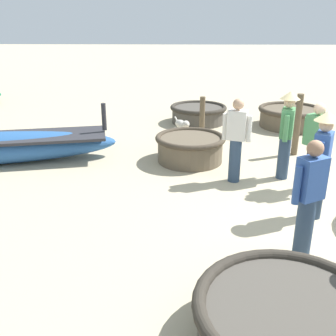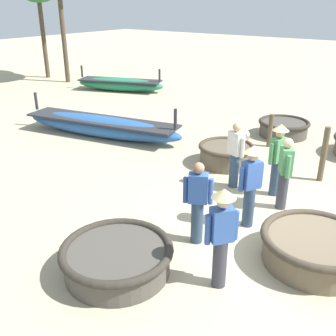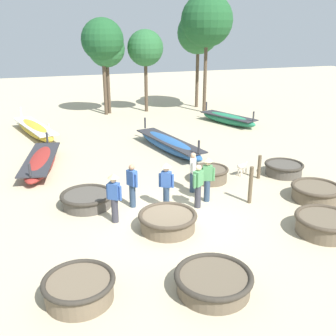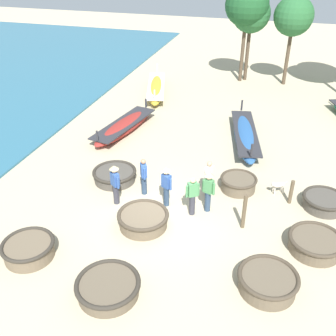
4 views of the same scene
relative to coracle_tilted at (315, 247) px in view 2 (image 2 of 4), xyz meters
name	(u,v)px [view 2 (image 2 of 4)]	position (x,y,z in m)	size (l,w,h in m)	color
ground_plane	(277,236)	(0.39, 0.80, -0.30)	(80.00, 80.00, 0.00)	#BCAD8C
coracle_tilted	(315,247)	(0.00, 0.00, 0.00)	(1.84, 1.84, 0.55)	brown
coracle_far_left	(117,258)	(-2.15, 2.49, -0.03)	(1.84, 1.84, 0.50)	#4C473F
coracle_weathered	(284,127)	(6.19, 2.95, -0.02)	(1.63, 1.63, 0.51)	#4C473F
coracle_front_left	(226,154)	(2.92, 3.28, 0.01)	(1.49, 1.49, 0.57)	brown
long_boat_green_hull	(101,126)	(2.65, 7.70, 0.04)	(2.17, 5.77, 1.19)	#285693
long_boat_white_hull	(120,84)	(8.09, 11.91, 0.03)	(2.53, 4.41, 1.13)	#237551
fisherman_by_coracle	(278,155)	(2.00, 1.54, 0.66)	(0.51, 0.36, 1.67)	#2D425B
fisherman_with_hat	(198,201)	(-0.64, 1.93, 0.53)	(0.36, 0.48, 1.57)	#2D425B
fisherman_standing_left	(285,172)	(1.49, 1.17, 0.53)	(0.46, 0.37, 1.57)	#383842
fisherman_standing_right	(251,181)	(0.43, 1.43, 0.66)	(0.48, 0.36, 1.67)	#2D425B
fisherman_crouching	(221,232)	(-1.45, 1.01, 0.66)	(0.44, 0.38, 1.67)	#383842
fisherman_hauling	(235,154)	(1.83, 2.48, 0.53)	(0.32, 0.51, 1.57)	#2D425B
dog	(246,136)	(4.46, 3.45, 0.07)	(0.63, 0.42, 0.55)	beige
mooring_post_shoreline	(270,131)	(4.96, 2.92, 0.20)	(0.14, 0.14, 1.00)	brown
mooring_post_mid_beach	(324,154)	(3.40, 0.92, 0.38)	(0.14, 0.14, 1.37)	brown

